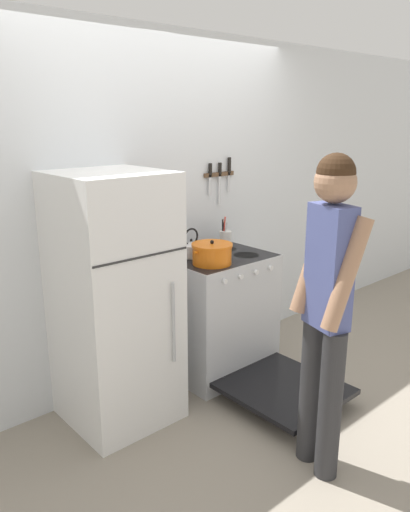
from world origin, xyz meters
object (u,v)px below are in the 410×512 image
at_px(tea_kettle, 191,248).
at_px(person, 327,301).
at_px(dutch_oven_pot, 212,254).
at_px(utensil_jar, 225,239).
at_px(stove_range, 221,316).
at_px(refrigerator, 115,301).

bearing_deg(tea_kettle, person, -98.34).
bearing_deg(dutch_oven_pot, utensil_jar, 34.01).
height_order(stove_range, dutch_oven_pot, dutch_oven_pot).
bearing_deg(dutch_oven_pot, tea_kettle, 86.74).
xyz_separation_m(stove_range, utensil_jar, (0.19, 0.17, 0.55)).
relative_size(utensil_jar, person, 0.15).
bearing_deg(person, dutch_oven_pot, 6.94).
height_order(dutch_oven_pot, utensil_jar, utensil_jar).
distance_m(dutch_oven_pot, tea_kettle, 0.24).
relative_size(refrigerator, dutch_oven_pot, 4.91).
bearing_deg(person, tea_kettle, 8.04).
relative_size(dutch_oven_pot, utensil_jar, 1.29).
bearing_deg(tea_kettle, dutch_oven_pot, -93.26).
height_order(refrigerator, person, person).
bearing_deg(tea_kettle, stove_range, -44.88).
bearing_deg(person, refrigerator, 41.72).
distance_m(utensil_jar, person, 1.46).
distance_m(refrigerator, dutch_oven_pot, 0.78).
height_order(dutch_oven_pot, person, person).
distance_m(tea_kettle, person, 1.35).
bearing_deg(person, stove_range, -0.52).
relative_size(stove_range, person, 0.77).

